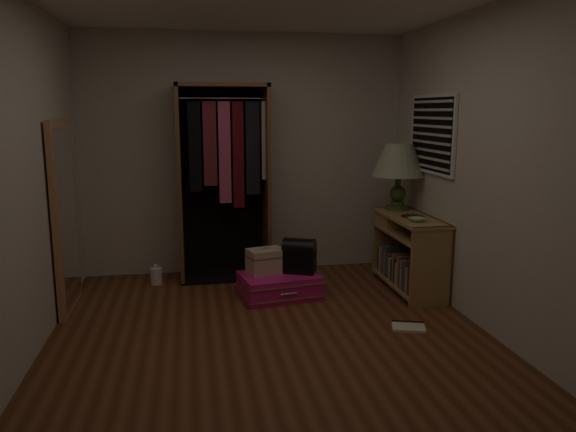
# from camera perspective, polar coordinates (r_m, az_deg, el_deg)

# --- Properties ---
(ground) EXTENTS (4.00, 4.00, 0.00)m
(ground) POSITION_cam_1_polar(r_m,az_deg,el_deg) (4.56, -1.69, -12.27)
(ground) COLOR #5C301A
(ground) RESTS_ON ground
(room_walls) EXTENTS (3.52, 4.02, 2.60)m
(room_walls) POSITION_cam_1_polar(r_m,az_deg,el_deg) (4.26, -0.87, 6.94)
(room_walls) COLOR beige
(room_walls) RESTS_ON ground
(console_bookshelf) EXTENTS (0.42, 1.12, 0.75)m
(console_bookshelf) POSITION_cam_1_polar(r_m,az_deg,el_deg) (5.79, 12.00, -3.39)
(console_bookshelf) COLOR #A88351
(console_bookshelf) RESTS_ON ground
(open_wardrobe) EXTENTS (0.98, 0.50, 2.05)m
(open_wardrobe) POSITION_cam_1_polar(r_m,az_deg,el_deg) (5.97, -6.29, 5.13)
(open_wardrobe) COLOR brown
(open_wardrobe) RESTS_ON ground
(floor_mirror) EXTENTS (0.06, 0.80, 1.70)m
(floor_mirror) POSITION_cam_1_polar(r_m,az_deg,el_deg) (5.35, -21.71, -0.07)
(floor_mirror) COLOR tan
(floor_mirror) RESTS_ON ground
(pink_suitcase) EXTENTS (0.82, 0.66, 0.23)m
(pink_suitcase) POSITION_cam_1_polar(r_m,az_deg,el_deg) (5.46, -0.91, -7.07)
(pink_suitcase) COLOR #D41976
(pink_suitcase) RESTS_ON ground
(train_case) EXTENTS (0.40, 0.32, 0.25)m
(train_case) POSITION_cam_1_polar(r_m,az_deg,el_deg) (5.46, -2.27, -4.55)
(train_case) COLOR #C1B693
(train_case) RESTS_ON pink_suitcase
(black_bag) EXTENTS (0.36, 0.31, 0.34)m
(black_bag) POSITION_cam_1_polar(r_m,az_deg,el_deg) (5.45, 1.16, -3.97)
(black_bag) COLOR black
(black_bag) RESTS_ON pink_suitcase
(table_lamp) EXTENTS (0.55, 0.55, 0.69)m
(table_lamp) POSITION_cam_1_polar(r_m,az_deg,el_deg) (5.95, 11.19, 5.45)
(table_lamp) COLOR #3B4C25
(table_lamp) RESTS_ON console_bookshelf
(brass_tray) EXTENTS (0.31, 0.31, 0.01)m
(brass_tray) POSITION_cam_1_polar(r_m,az_deg,el_deg) (5.62, 12.58, -0.05)
(brass_tray) COLOR olive
(brass_tray) RESTS_ON console_bookshelf
(ceramic_bowl) EXTENTS (0.17, 0.17, 0.04)m
(ceramic_bowl) POSITION_cam_1_polar(r_m,az_deg,el_deg) (5.41, 12.94, -0.36)
(ceramic_bowl) COLOR #ADD0B2
(ceramic_bowl) RESTS_ON console_bookshelf
(white_jug) EXTENTS (0.12, 0.12, 0.21)m
(white_jug) POSITION_cam_1_polar(r_m,az_deg,el_deg) (6.01, -13.24, -5.92)
(white_jug) COLOR white
(white_jug) RESTS_ON ground
(floor_book) EXTENTS (0.32, 0.29, 0.03)m
(floor_book) POSITION_cam_1_polar(r_m,az_deg,el_deg) (4.86, 12.14, -10.89)
(floor_book) COLOR #EEE4C8
(floor_book) RESTS_ON ground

